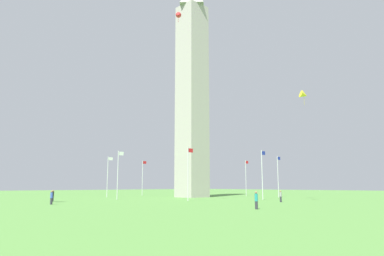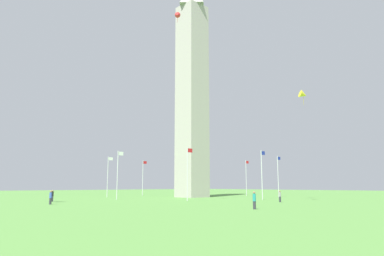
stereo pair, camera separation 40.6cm
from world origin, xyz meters
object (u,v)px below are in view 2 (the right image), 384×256
(flagpole_s, at_px, (118,173))
(flagpole_sw, at_px, (188,171))
(flagpole_w, at_px, (262,172))
(flagpole_nw, at_px, (278,175))
(kite_yellow_delta, at_px, (303,95))
(obelisk_monument, at_px, (192,86))
(flagpole_e, at_px, (143,176))
(kite_red_delta, at_px, (177,15))
(flagpole_ne, at_px, (195,177))
(flagpole_se, at_px, (108,175))
(flagpole_n, at_px, (246,176))
(person_blue_shirt, at_px, (51,198))
(person_teal_shirt, at_px, (254,200))
(person_black_shirt, at_px, (52,196))
(person_gray_shirt, at_px, (280,196))

(flagpole_s, distance_m, flagpole_sw, 13.44)
(flagpole_s, relative_size, flagpole_w, 1.00)
(flagpole_nw, height_order, kite_yellow_delta, kite_yellow_delta)
(obelisk_monument, xyz_separation_m, flagpole_s, (-17.50, 0.00, -18.93))
(flagpole_e, relative_size, kite_red_delta, 4.95)
(flagpole_ne, height_order, flagpole_se, same)
(flagpole_n, xyz_separation_m, flagpole_e, (-17.56, 17.56, 0.00))
(flagpole_sw, relative_size, person_blue_shirt, 4.81)
(flagpole_e, xyz_separation_m, flagpole_se, (-12.42, -5.14, 0.00))
(flagpole_s, relative_size, person_blue_shirt, 4.81)
(flagpole_n, height_order, flagpole_e, same)
(person_teal_shirt, xyz_separation_m, kite_red_delta, (2.44, 15.16, 26.41))
(obelisk_monument, relative_size, flagpole_sw, 5.62)
(person_blue_shirt, bearing_deg, flagpole_ne, 34.18)
(obelisk_monument, xyz_separation_m, kite_red_delta, (-18.36, -16.75, 3.79))
(flagpole_nw, xyz_separation_m, person_blue_shirt, (-44.81, 3.74, -3.71))
(person_black_shirt, bearing_deg, flagpole_s, -2.47)
(flagpole_ne, relative_size, kite_red_delta, 4.95)
(flagpole_sw, height_order, person_gray_shirt, flagpole_sw)
(person_gray_shirt, distance_m, person_teal_shirt, 16.97)
(flagpole_se, distance_m, kite_red_delta, 37.46)
(flagpole_w, distance_m, person_teal_shirt, 25.59)
(person_gray_shirt, bearing_deg, person_black_shirt, 56.92)
(person_teal_shirt, height_order, kite_red_delta, kite_red_delta)
(kite_yellow_delta, bearing_deg, flagpole_nw, 44.61)
(obelisk_monument, xyz_separation_m, flagpole_ne, (12.47, 12.42, -18.93))
(flagpole_n, bearing_deg, person_black_shirt, -179.67)
(flagpole_se, relative_size, flagpole_w, 1.00)
(person_black_shirt, relative_size, kite_yellow_delta, 0.76)
(flagpole_e, bearing_deg, person_blue_shirt, -141.00)
(flagpole_n, relative_size, flagpole_sw, 1.00)
(person_blue_shirt, bearing_deg, flagpole_e, 47.98)
(kite_red_delta, bearing_deg, kite_yellow_delta, -36.33)
(flagpole_n, bearing_deg, person_teal_shirt, -140.28)
(flagpole_ne, bearing_deg, flagpole_nw, -90.00)
(person_teal_shirt, bearing_deg, flagpole_s, 16.77)
(person_gray_shirt, bearing_deg, person_blue_shirt, 72.46)
(flagpole_se, distance_m, flagpole_w, 32.44)
(flagpole_n, distance_m, person_teal_shirt, 50.08)
(person_black_shirt, distance_m, kite_yellow_delta, 40.45)
(person_blue_shirt, bearing_deg, flagpole_n, 18.82)
(flagpole_n, distance_m, kite_yellow_delta, 36.54)
(flagpole_se, distance_m, person_blue_shirt, 29.28)
(flagpole_e, xyz_separation_m, person_black_shirt, (-28.83, -17.83, -3.73))
(obelisk_monument, bearing_deg, flagpole_n, 0.00)
(flagpole_nw, bearing_deg, person_blue_shirt, 175.23)
(flagpole_ne, relative_size, kite_yellow_delta, 3.71)
(obelisk_monument, distance_m, flagpole_s, 25.78)
(flagpole_nw, bearing_deg, flagpole_w, -157.50)
(flagpole_n, distance_m, flagpole_nw, 13.44)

